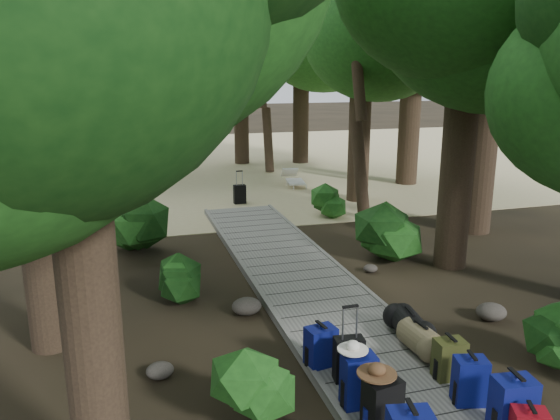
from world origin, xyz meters
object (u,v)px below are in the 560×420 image
object	(u,v)px
backpack_right_c	(470,378)
kayak	(111,194)
backpack_left_c	(359,377)
duffel_right_khaki	(420,339)
backpack_left_d	(321,344)
backpack_left_b	(382,404)
suitcase_on_boardwalk	(349,359)
lone_suitcase_on_sand	(240,194)
duffel_right_black	(409,325)
sun_lounger	(296,178)
backpack_right_b	(513,405)
backpack_right_d	(450,357)

from	to	relation	value
backpack_right_c	kayak	size ratio (longest dim) A/B	0.19
backpack_left_c	duffel_right_khaki	xyz separation A→B (m)	(1.39, 0.92, -0.16)
backpack_left_d	backpack_left_b	bearing A→B (deg)	-95.19
suitcase_on_boardwalk	backpack_right_c	bearing A→B (deg)	-29.10
backpack_right_c	lone_suitcase_on_sand	size ratio (longest dim) A/B	1.11
backpack_right_c	kayak	distance (m)	13.76
backpack_left_c	duffel_right_black	size ratio (longest dim) A/B	1.09
backpack_left_d	sun_lounger	distance (m)	12.44
backpack_left_b	backpack_left_c	world-z (taller)	backpack_left_c
duffel_right_khaki	lone_suitcase_on_sand	size ratio (longest dim) A/B	1.06
backpack_left_d	kayak	distance (m)	12.08
backpack_left_c	backpack_right_c	world-z (taller)	backpack_left_c
backpack_left_c	lone_suitcase_on_sand	size ratio (longest dim) A/B	1.25
backpack_left_b	backpack_right_c	xyz separation A→B (m)	(1.28, 0.22, -0.04)
backpack_right_b	backpack_right_c	world-z (taller)	backpack_right_b
backpack_left_c	suitcase_on_boardwalk	xyz separation A→B (m)	(0.11, 0.54, -0.07)
backpack_right_c	backpack_right_d	bearing A→B (deg)	95.19
backpack_left_b	duffel_right_black	bearing A→B (deg)	43.71
sun_lounger	duffel_right_khaki	bearing A→B (deg)	-89.43
backpack_left_b	sun_lounger	world-z (taller)	backpack_left_b
duffel_right_khaki	duffel_right_black	distance (m)	0.44
suitcase_on_boardwalk	lone_suitcase_on_sand	world-z (taller)	suitcase_on_boardwalk
suitcase_on_boardwalk	sun_lounger	size ratio (longest dim) A/B	0.33
duffel_right_black	suitcase_on_boardwalk	distance (m)	1.57
backpack_left_c	duffel_right_black	distance (m)	1.99
duffel_right_khaki	suitcase_on_boardwalk	distance (m)	1.33
backpack_left_c	sun_lounger	distance (m)	13.39
backpack_left_d	lone_suitcase_on_sand	bearing A→B (deg)	73.93
backpack_left_d	lone_suitcase_on_sand	size ratio (longest dim) A/B	1.04
backpack_left_c	backpack_left_d	distance (m)	1.01
backpack_right_b	sun_lounger	bearing A→B (deg)	88.70
duffel_right_black	kayak	distance (m)	12.20
backpack_left_c	duffel_right_khaki	world-z (taller)	backpack_left_c
sun_lounger	backpack_left_c	bearing A→B (deg)	-94.63
backpack_right_d	backpack_left_d	bearing A→B (deg)	156.73
kayak	sun_lounger	bearing A→B (deg)	-11.66
backpack_left_c	sun_lounger	world-z (taller)	backpack_left_c
duffel_right_khaki	kayak	xyz separation A→B (m)	(-4.29, 11.83, -0.14)
lone_suitcase_on_sand	kayak	xyz separation A→B (m)	(-3.86, 1.79, -0.12)
backpack_right_c	lone_suitcase_on_sand	distance (m)	11.31
backpack_left_d	duffel_right_black	size ratio (longest dim) A/B	0.91
backpack_right_c	lone_suitcase_on_sand	world-z (taller)	backpack_right_c
backpack_left_b	lone_suitcase_on_sand	xyz separation A→B (m)	(0.92, 11.52, -0.17)
backpack_right_b	lone_suitcase_on_sand	bearing A→B (deg)	99.09
backpack_left_d	backpack_right_c	size ratio (longest dim) A/B	0.94
duffel_right_khaki	duffel_right_black	bearing A→B (deg)	78.23
suitcase_on_boardwalk	sun_lounger	bearing A→B (deg)	82.27
duffel_right_khaki	kayak	world-z (taller)	duffel_right_khaki
backpack_right_c	duffel_right_black	world-z (taller)	backpack_right_c
suitcase_on_boardwalk	duffel_right_black	bearing A→B (deg)	38.42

